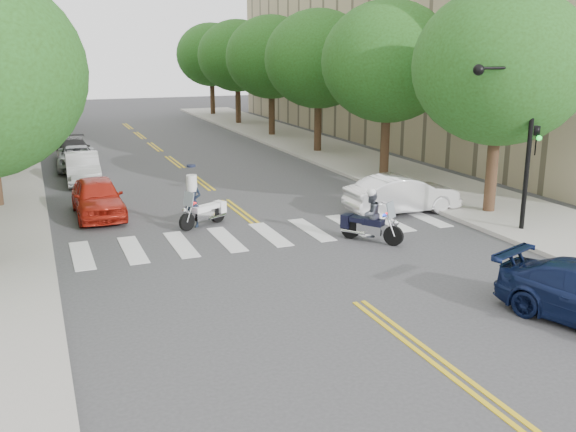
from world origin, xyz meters
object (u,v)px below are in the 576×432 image
officer_standing (192,202)px  convertible (402,194)px  motorcycle_parked (206,212)px  motorcycle_police (369,218)px

officer_standing → convertible: (7.99, -1.08, -0.17)m
convertible → motorcycle_parked: bearing=82.4°
motorcycle_police → motorcycle_parked: 5.97m
motorcycle_parked → convertible: convertible is taller
motorcycle_police → officer_standing: (-4.97, 3.96, 0.10)m
motorcycle_police → officer_standing: bearing=-73.5°
motorcycle_police → motorcycle_parked: bearing=-76.2°
motorcycle_parked → officer_standing: (-0.49, 0.02, 0.43)m
motorcycle_police → convertible: bearing=-171.4°
officer_standing → convertible: bearing=32.2°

